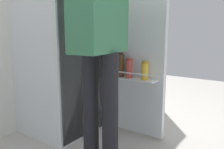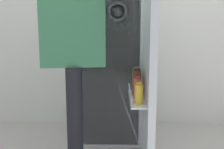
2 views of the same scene
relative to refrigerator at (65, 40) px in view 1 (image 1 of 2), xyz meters
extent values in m
plane|color=#B7B2A8|center=(-0.03, -0.51, -0.89)|extent=(6.68, 6.68, 0.00)
cube|color=silver|center=(-0.03, 0.42, 0.35)|extent=(4.40, 0.10, 2.49)
cube|color=silver|center=(-0.03, 0.06, 0.00)|extent=(0.62, 0.62, 1.79)
cube|color=white|center=(-0.03, -0.25, 0.00)|extent=(0.58, 0.01, 1.75)
cube|color=white|center=(-0.03, -0.21, -0.05)|extent=(0.54, 0.09, 0.01)
cube|color=silver|center=(0.31, -0.57, 0.01)|extent=(0.05, 0.62, 1.74)
cube|color=white|center=(0.22, -0.57, -0.34)|extent=(0.12, 0.53, 0.01)
cylinder|color=silver|center=(0.17, -0.57, -0.28)|extent=(0.01, 0.50, 0.01)
cylinder|color=#EDE5CC|center=(0.22, -0.38, -0.24)|extent=(0.06, 0.06, 0.19)
cylinder|color=#B78933|center=(0.22, -0.38, -0.13)|extent=(0.05, 0.05, 0.02)
cylinder|color=gold|center=(0.22, -0.72, -0.26)|extent=(0.06, 0.06, 0.14)
cylinder|color=#BC8419|center=(0.22, -0.72, -0.18)|extent=(0.05, 0.05, 0.02)
cylinder|color=#DB4C47|center=(0.22, -0.57, -0.25)|extent=(0.06, 0.06, 0.16)
cylinder|color=#B22D28|center=(0.22, -0.57, -0.17)|extent=(0.05, 0.05, 0.02)
cylinder|color=brown|center=(0.22, -0.47, -0.23)|extent=(0.07, 0.07, 0.21)
cylinder|color=black|center=(0.22, -0.47, -0.12)|extent=(0.06, 0.06, 0.02)
cylinder|color=white|center=(0.22, -0.43, -0.26)|extent=(0.07, 0.07, 0.14)
cylinder|color=#335BB2|center=(0.22, -0.43, -0.18)|extent=(0.05, 0.05, 0.02)
cylinder|color=tan|center=(0.23, -0.34, -0.24)|extent=(0.06, 0.06, 0.19)
cylinder|color=#996623|center=(0.23, -0.34, -0.14)|extent=(0.05, 0.05, 0.02)
cylinder|color=red|center=(0.06, -0.21, 0.00)|extent=(0.08, 0.08, 0.08)
cylinder|color=black|center=(-0.28, -0.53, -0.48)|extent=(0.12, 0.12, 0.83)
cylinder|color=black|center=(-0.26, -0.70, -0.48)|extent=(0.12, 0.12, 0.83)
cube|color=#3D7F56|center=(-0.27, -0.62, 0.23)|extent=(0.49, 0.27, 0.59)
cylinder|color=#3D7F56|center=(-0.29, -0.38, 0.21)|extent=(0.08, 0.08, 0.55)
camera|label=1|loc=(-1.59, -1.66, 0.10)|focal=38.02mm
camera|label=2|loc=(0.07, -2.91, 0.34)|focal=49.10mm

